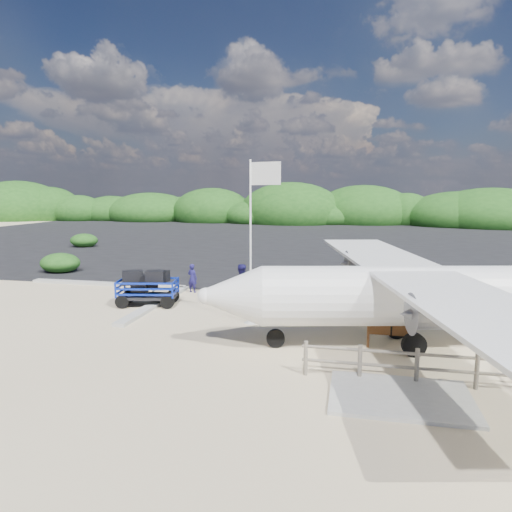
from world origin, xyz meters
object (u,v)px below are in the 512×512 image
at_px(crew_a, 192,278).
at_px(aircraft_large, 441,248).
at_px(flagpole, 251,323).
at_px(crew_c, 275,293).
at_px(baggage_cart, 148,305).
at_px(signboard, 391,349).
at_px(crew_b, 241,285).

height_order(crew_a, aircraft_large, aircraft_large).
distance_m(flagpole, crew_c, 1.86).
bearing_deg(crew_c, baggage_cart, -24.90).
bearing_deg(aircraft_large, crew_c, 53.99).
height_order(flagpole, aircraft_large, flagpole).
height_order(baggage_cart, signboard, baggage_cart).
relative_size(crew_a, crew_b, 0.77).
bearing_deg(aircraft_large, crew_a, 41.85).
relative_size(baggage_cart, crew_a, 1.91).
bearing_deg(crew_c, aircraft_large, -135.81).
xyz_separation_m(baggage_cart, crew_b, (4.18, 0.72, 0.97)).
height_order(crew_b, crew_c, crew_b).
height_order(signboard, aircraft_large, aircraft_large).
height_order(baggage_cart, crew_b, crew_b).
bearing_deg(baggage_cart, aircraft_large, 45.36).
relative_size(signboard, aircraft_large, 0.09).
xyz_separation_m(baggage_cart, crew_a, (1.06, 2.95, 0.74)).
bearing_deg(signboard, crew_c, 142.54).
bearing_deg(baggage_cart, crew_a, 59.63).
bearing_deg(signboard, crew_a, 144.27).
bearing_deg(crew_c, crew_a, -55.93).
bearing_deg(crew_b, flagpole, 99.28).
xyz_separation_m(flagpole, crew_c, (0.72, 1.44, 0.92)).
relative_size(baggage_cart, aircraft_large, 0.16).
height_order(signboard, crew_a, crew_a).
bearing_deg(baggage_cart, crew_c, -13.22).
distance_m(baggage_cart, signboard, 11.00).
bearing_deg(crew_c, signboard, 120.66).
bearing_deg(crew_a, signboard, 161.50).
xyz_separation_m(crew_c, aircraft_large, (11.02, 25.31, -0.92)).
xyz_separation_m(signboard, crew_a, (-9.31, 6.60, 0.74)).
distance_m(flagpole, crew_b, 2.80).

